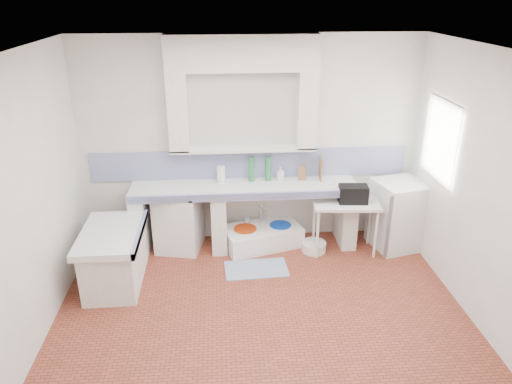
{
  "coord_description": "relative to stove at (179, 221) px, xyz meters",
  "views": [
    {
      "loc": [
        -0.4,
        -4.16,
        3.31
      ],
      "look_at": [
        0.0,
        1.0,
        1.1
      ],
      "focal_mm": 33.69,
      "sensor_mm": 36.0,
      "label": 1
    }
  ],
  "objects": [
    {
      "name": "floor",
      "position": [
        0.99,
        -1.71,
        -0.4
      ],
      "size": [
        4.5,
        4.5,
        0.0
      ],
      "primitive_type": "plane",
      "color": "brown",
      "rests_on": "ground"
    },
    {
      "name": "ceiling",
      "position": [
        0.99,
        -1.71,
        2.4
      ],
      "size": [
        4.5,
        4.5,
        0.0
      ],
      "primitive_type": "plane",
      "rotation": [
        3.14,
        0.0,
        0.0
      ],
      "color": "white",
      "rests_on": "ground"
    },
    {
      "name": "wall_back",
      "position": [
        0.99,
        0.29,
        1.0
      ],
      "size": [
        4.5,
        0.0,
        4.5
      ],
      "primitive_type": "plane",
      "rotation": [
        1.57,
        0.0,
        0.0
      ],
      "color": "white",
      "rests_on": "ground"
    },
    {
      "name": "wall_front",
      "position": [
        0.99,
        -3.71,
        1.0
      ],
      "size": [
        4.5,
        0.0,
        4.5
      ],
      "primitive_type": "plane",
      "rotation": [
        -1.57,
        0.0,
        0.0
      ],
      "color": "white",
      "rests_on": "ground"
    },
    {
      "name": "wall_left",
      "position": [
        -1.26,
        -1.71,
        1.0
      ],
      "size": [
        0.0,
        4.5,
        4.5
      ],
      "primitive_type": "plane",
      "rotation": [
        1.57,
        0.0,
        1.57
      ],
      "color": "white",
      "rests_on": "ground"
    },
    {
      "name": "wall_right",
      "position": [
        3.24,
        -1.71,
        1.0
      ],
      "size": [
        0.0,
        4.5,
        4.5
      ],
      "primitive_type": "plane",
      "rotation": [
        1.57,
        0.0,
        -1.57
      ],
      "color": "white",
      "rests_on": "ground"
    },
    {
      "name": "alcove_mass",
      "position": [
        0.89,
        0.17,
        2.17
      ],
      "size": [
        1.9,
        0.25,
        0.45
      ],
      "primitive_type": "cube",
      "color": "white",
      "rests_on": "ground"
    },
    {
      "name": "window_frame",
      "position": [
        3.42,
        -0.51,
        1.2
      ],
      "size": [
        0.35,
        0.86,
        1.06
      ],
      "primitive_type": "cube",
      "color": "#382312",
      "rests_on": "ground"
    },
    {
      "name": "lace_valance",
      "position": [
        3.27,
        -0.51,
        1.58
      ],
      "size": [
        0.01,
        0.84,
        0.24
      ],
      "primitive_type": "cube",
      "color": "white",
      "rests_on": "ground"
    },
    {
      "name": "counter_slab",
      "position": [
        0.89,
        -0.01,
        0.46
      ],
      "size": [
        3.0,
        0.6,
        0.08
      ],
      "primitive_type": "cube",
      "color": "white",
      "rests_on": "ground"
    },
    {
      "name": "counter_lip",
      "position": [
        0.89,
        -0.29,
        0.46
      ],
      "size": [
        3.0,
        0.04,
        0.1
      ],
      "primitive_type": "cube",
      "color": "navy",
      "rests_on": "ground"
    },
    {
      "name": "counter_pier_left",
      "position": [
        -0.51,
        -0.01,
        0.01
      ],
      "size": [
        0.2,
        0.55,
        0.82
      ],
      "primitive_type": "cube",
      "color": "white",
      "rests_on": "ground"
    },
    {
      "name": "counter_pier_mid",
      "position": [
        0.54,
        -0.01,
        0.01
      ],
      "size": [
        0.2,
        0.55,
        0.82
      ],
      "primitive_type": "cube",
      "color": "white",
      "rests_on": "ground"
    },
    {
      "name": "counter_pier_right",
      "position": [
        2.29,
        -0.01,
        0.01
      ],
      "size": [
        0.2,
        0.55,
        0.82
      ],
      "primitive_type": "cube",
      "color": "white",
      "rests_on": "ground"
    },
    {
      "name": "peninsula_top",
      "position": [
        -0.71,
        -0.81,
        0.26
      ],
      "size": [
        0.7,
        1.1,
        0.08
      ],
      "primitive_type": "cube",
      "color": "white",
      "rests_on": "ground"
    },
    {
      "name": "peninsula_base",
      "position": [
        -0.71,
        -0.81,
        -0.09
      ],
      "size": [
        0.6,
        1.0,
        0.62
      ],
      "primitive_type": "cube",
      "color": "white",
      "rests_on": "ground"
    },
    {
      "name": "peninsula_lip",
      "position": [
        -0.38,
        -0.81,
        0.26
      ],
      "size": [
        0.04,
        1.1,
        0.1
      ],
      "primitive_type": "cube",
      "color": "navy",
      "rests_on": "ground"
    },
    {
      "name": "backsplash",
      "position": [
        0.99,
        0.28,
        0.7
      ],
      "size": [
        4.27,
        0.03,
        0.4
      ],
      "primitive_type": "cube",
      "color": "navy",
      "rests_on": "ground"
    },
    {
      "name": "stove",
      "position": [
        0.0,
        0.0,
        0.0
      ],
      "size": [
        0.67,
        0.65,
        0.8
      ],
      "primitive_type": "cube",
      "rotation": [
        0.0,
        0.0,
        -0.21
      ],
      "color": "white",
      "rests_on": "ground"
    },
    {
      "name": "sink",
      "position": [
        1.13,
        -0.02,
        -0.28
      ],
      "size": [
        1.15,
        0.84,
        0.25
      ],
      "primitive_type": "cube",
      "rotation": [
        0.0,
        0.0,
        0.29
      ],
      "color": "white",
      "rests_on": "ground"
    },
    {
      "name": "side_table",
      "position": [
        2.21,
        -0.24,
        -0.04
      ],
      "size": [
        0.89,
        0.54,
        0.04
      ],
      "primitive_type": "cube",
      "rotation": [
        0.0,
        0.0,
        -0.07
      ],
      "color": "white",
      "rests_on": "ground"
    },
    {
      "name": "fridge",
      "position": [
        2.96,
        -0.16,
        0.07
      ],
      "size": [
        0.73,
        0.73,
        0.94
      ],
      "primitive_type": "cube",
      "rotation": [
        0.0,
        0.0,
        0.24
      ],
      "color": "white",
      "rests_on": "ground"
    },
    {
      "name": "bucket_red",
      "position": [
        0.89,
        -0.06,
        -0.26
      ],
      "size": [
        0.36,
        0.36,
        0.29
      ],
      "primitive_type": "cylinder",
      "rotation": [
        0.0,
        0.0,
        -0.17
      ],
      "color": "#BD3209",
      "rests_on": "ground"
    },
    {
      "name": "bucket_orange",
      "position": [
        1.12,
        -0.05,
        -0.26
      ],
      "size": [
        0.35,
        0.35,
        0.27
      ],
      "primitive_type": "cylinder",
      "rotation": [
        0.0,
        0.0,
        0.2
      ],
      "color": "#F04C2A",
      "rests_on": "ground"
    },
    {
      "name": "bucket_blue",
      "position": [
        1.39,
        0.02,
        -0.26
      ],
      "size": [
        0.34,
        0.34,
        0.28
      ],
      "primitive_type": "cylinder",
      "rotation": [
        0.0,
        0.0,
        -0.12
      ],
      "color": "#083DCA",
      "rests_on": "ground"
    },
    {
      "name": "basin_white",
      "position": [
        1.82,
        -0.24,
        -0.34
      ],
      "size": [
        0.41,
        0.41,
        0.13
      ],
      "primitive_type": "cylinder",
      "rotation": [
        0.0,
        0.0,
        -0.28
      ],
      "color": "white",
      "rests_on": "ground"
    },
    {
      "name": "water_bottle_a",
      "position": [
        0.93,
        0.14,
        -0.23
      ],
      "size": [
        0.1,
        0.1,
        0.34
      ],
      "primitive_type": "cylinder",
      "rotation": [
        0.0,
        0.0,
        -0.09
      ],
      "color": "silver",
      "rests_on": "ground"
    },
    {
      "name": "water_bottle_b",
      "position": [
        1.17,
        0.14,
        -0.25
      ],
      "size": [
        0.1,
        0.1,
        0.31
      ],
      "primitive_type": "cylinder",
      "rotation": [
        0.0,
        0.0,
        0.19
      ],
      "color": "silver",
      "rests_on": "ground"
    },
    {
      "name": "black_bag",
      "position": [
        2.29,
        -0.25,
        0.43
      ],
      "size": [
        0.39,
        0.24,
        0.23
      ],
      "primitive_type": "cube",
      "rotation": [
        0.0,
        0.0,
        -0.09
      ],
      "color": "black",
      "rests_on": "side_table"
    },
    {
      "name": "green_bottle_a",
      "position": [
        0.99,
        0.14,
        0.67
      ],
      "size": [
        0.1,
        0.1,
        0.34
      ],
      "primitive_type": "cylinder",
      "rotation": [
        0.0,
        0.0,
        -0.4
      ],
      "color": "#29743B",
      "rests_on": "counter_slab"
    },
    {
      "name": "green_bottle_b",
      "position": [
        1.22,
        0.14,
        0.67
      ],
      "size": [
        0.08,
        0.08,
        0.34
      ],
      "primitive_type": "cylinder",
      "rotation": [
        0.0,
        0.0,
        -0.05
      ],
      "color": "#29743B",
      "rests_on": "counter_slab"
    },
    {
      "name": "knife_block",
      "position": [
        1.68,
        0.14,
        0.59
      ],
      "size": [
        0.11,
        0.1,
        0.19
      ],
      "primitive_type": "cube",
      "rotation": [
        0.0,
        0.0,
        -0.26
      ],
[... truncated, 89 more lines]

